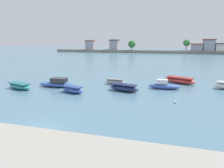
% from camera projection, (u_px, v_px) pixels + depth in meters
% --- Properties ---
extents(ground_plane, '(400.00, 400.00, 0.00)m').
position_uv_depth(ground_plane, '(36.00, 133.00, 14.14)').
color(ground_plane, slate).
extents(moored_boat_1, '(4.67, 2.70, 0.86)m').
position_uv_depth(moored_boat_1, '(20.00, 86.00, 27.03)').
color(moored_boat_1, teal).
rests_on(moored_boat_1, ground).
extents(moored_boat_2, '(5.56, 1.83, 1.37)m').
position_uv_depth(moored_boat_2, '(57.00, 83.00, 28.22)').
color(moored_boat_2, '#3856A8').
rests_on(moored_boat_2, ground).
extents(moored_boat_3, '(3.52, 2.11, 0.88)m').
position_uv_depth(moored_boat_3, '(73.00, 90.00, 24.98)').
color(moored_boat_3, '#3856A8').
rests_on(moored_boat_3, ground).
extents(moored_boat_4, '(3.44, 1.53, 0.87)m').
position_uv_depth(moored_boat_4, '(115.00, 82.00, 29.85)').
color(moored_boat_4, '#9E9EA3').
rests_on(moored_boat_4, ground).
extents(moored_boat_5, '(4.45, 2.49, 0.95)m').
position_uv_depth(moored_boat_5, '(124.00, 88.00, 25.83)').
color(moored_boat_5, navy).
rests_on(moored_boat_5, ground).
extents(moored_boat_6, '(4.48, 1.57, 1.36)m').
position_uv_depth(moored_boat_6, '(164.00, 86.00, 27.03)').
color(moored_boat_6, '#3856A8').
rests_on(moored_boat_6, ground).
extents(moored_boat_7, '(5.29, 3.61, 1.00)m').
position_uv_depth(moored_boat_7, '(180.00, 80.00, 30.72)').
color(moored_boat_7, '#C63833').
rests_on(moored_boat_7, ground).
extents(mooring_buoy_0, '(0.27, 0.27, 0.27)m').
position_uv_depth(mooring_buoy_0, '(172.00, 85.00, 29.03)').
color(mooring_buoy_0, orange).
rests_on(mooring_buoy_0, ground).
extents(mooring_buoy_2, '(0.28, 0.28, 0.28)m').
position_uv_depth(mooring_buoy_2, '(175.00, 102.00, 20.79)').
color(mooring_buoy_2, white).
rests_on(mooring_buoy_2, ground).
extents(distant_shoreline, '(113.65, 7.37, 8.75)m').
position_uv_depth(distant_shoreline, '(155.00, 49.00, 108.71)').
color(distant_shoreline, gray).
rests_on(distant_shoreline, ground).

